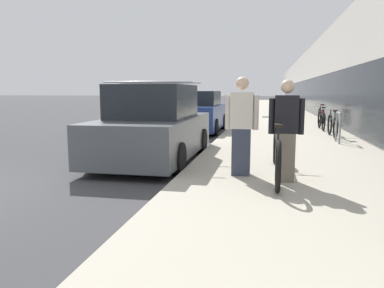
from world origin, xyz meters
TOP-DOWN VIEW (x-y plane):
  - sidewalk_slab at (5.78, 21.00)m, footprint 4.18×70.00m
  - storefront_facade at (12.90, 29.00)m, footprint 10.01×70.00m
  - tandem_bicycle at (5.32, 2.07)m, footprint 0.52×2.92m
  - person_rider at (5.44, 1.69)m, footprint 0.54×0.21m
  - person_bystander at (4.74, 2.00)m, footprint 0.56×0.22m
  - bike_rack_hoop at (7.07, 6.54)m, footprint 0.05×0.60m
  - cruiser_bike_nearest at (7.14, 7.91)m, footprint 0.52×1.73m
  - cruiser_bike_middle at (7.11, 10.16)m, footprint 0.52×1.73m
  - cruiser_bike_farthest at (7.41, 12.52)m, footprint 0.52×1.65m
  - parked_sedan_curbside at (2.73, 3.59)m, footprint 1.90×4.19m
  - vintage_roadster_curbside at (2.58, 9.56)m, footprint 1.85×4.01m

SIDE VIEW (x-z plane):
  - sidewalk_slab at x=5.78m, z-range 0.00..0.12m
  - cruiser_bike_nearest at x=7.14m, z-range 0.06..0.91m
  - cruiser_bike_middle at x=7.11m, z-range 0.06..0.91m
  - cruiser_bike_farthest at x=7.41m, z-range 0.05..0.92m
  - tandem_bicycle at x=5.32m, z-range 0.05..0.99m
  - bike_rack_hoop at x=7.07m, z-range 0.21..1.06m
  - vintage_roadster_curbside at x=2.58m, z-range -0.06..1.47m
  - parked_sedan_curbside at x=2.73m, z-range -0.12..1.61m
  - person_rider at x=5.44m, z-range 0.12..1.71m
  - person_bystander at x=4.74m, z-range 0.12..1.77m
  - storefront_facade at x=12.90m, z-range 0.00..4.52m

